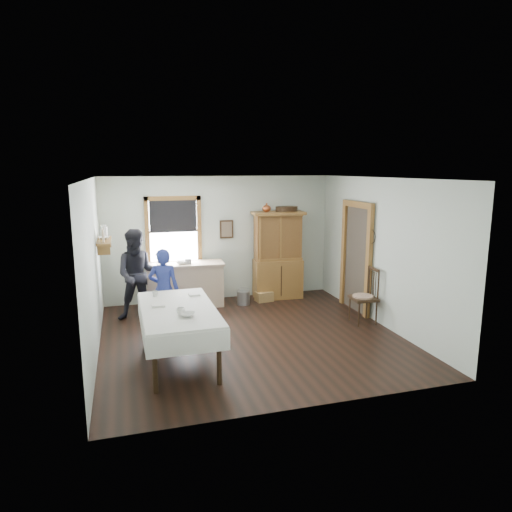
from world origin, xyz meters
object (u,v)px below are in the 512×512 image
object	(u,v)px
wicker_basket	(264,296)
spindle_chair	(363,296)
china_hutch	(278,255)
pail	(243,298)
woman_blue	(164,292)
figure_dark	(138,278)
work_counter	(185,284)
dining_table	(179,335)

from	to	relation	value
wicker_basket	spindle_chair	bearing A→B (deg)	-54.20
china_hutch	spindle_chair	distance (m)	2.34
pail	woman_blue	world-z (taller)	woman_blue
woman_blue	figure_dark	xyz separation A→B (m)	(-0.41, 0.71, 0.12)
work_counter	china_hutch	xyz separation A→B (m)	(2.07, 0.06, 0.50)
wicker_basket	woman_blue	world-z (taller)	woman_blue
dining_table	wicker_basket	world-z (taller)	dining_table
spindle_chair	wicker_basket	size ratio (longest dim) A/B	2.95
work_counter	pail	world-z (taller)	work_counter
dining_table	woman_blue	distance (m)	1.50
work_counter	wicker_basket	world-z (taller)	work_counter
dining_table	wicker_basket	distance (m)	3.44
work_counter	woman_blue	distance (m)	1.45
work_counter	figure_dark	bearing A→B (deg)	-143.10
wicker_basket	china_hutch	bearing A→B (deg)	28.27
work_counter	pail	xyz separation A→B (m)	(1.20, -0.25, -0.31)
china_hutch	woman_blue	distance (m)	2.98
spindle_chair	woman_blue	world-z (taller)	woman_blue
work_counter	pail	size ratio (longest dim) A/B	5.44
dining_table	work_counter	bearing A→B (deg)	80.43
figure_dark	dining_table	bearing A→B (deg)	-73.54
woman_blue	figure_dark	bearing A→B (deg)	-46.17
spindle_chair	woman_blue	bearing A→B (deg)	172.62
china_hutch	figure_dark	bearing A→B (deg)	-163.71
dining_table	woman_blue	xyz separation A→B (m)	(-0.08, 1.48, 0.27)
work_counter	woman_blue	size ratio (longest dim) A/B	1.18
dining_table	spindle_chair	world-z (taller)	spindle_chair
china_hutch	dining_table	world-z (taller)	china_hutch
china_hutch	pail	bearing A→B (deg)	-156.68
figure_dark	pail	bearing A→B (deg)	13.43
china_hutch	pail	world-z (taller)	china_hutch
pail	spindle_chair	bearing A→B (deg)	-43.73
work_counter	wicker_basket	distance (m)	1.74
dining_table	figure_dark	world-z (taller)	figure_dark
work_counter	spindle_chair	distance (m)	3.66
work_counter	woman_blue	bearing A→B (deg)	-108.38
pail	woman_blue	size ratio (longest dim) A/B	0.22
china_hutch	spindle_chair	world-z (taller)	china_hutch
china_hutch	figure_dark	distance (m)	3.11
china_hutch	work_counter	bearing A→B (deg)	-174.61
work_counter	spindle_chair	size ratio (longest dim) A/B	1.53
dining_table	spindle_chair	distance (m)	3.61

